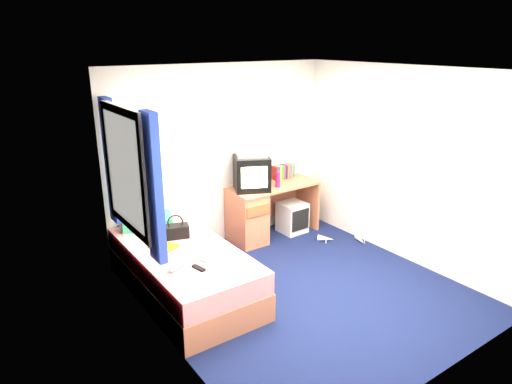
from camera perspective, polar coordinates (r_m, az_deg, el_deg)
ground at (r=5.26m, az=5.74°, el=-12.10°), size 3.40×3.40×0.00m
room_shell at (r=4.69m, az=6.31°, el=3.32°), size 3.40×3.40×3.40m
bed at (r=5.12m, az=-8.97°, el=-9.76°), size 1.01×2.00×0.54m
pillow at (r=5.63m, az=-13.37°, el=-3.59°), size 0.66×0.54×0.12m
desk at (r=6.32m, az=0.10°, el=-2.47°), size 1.30×0.55×0.75m
storage_cube at (r=6.65m, az=4.55°, el=-3.16°), size 0.36×0.36×0.44m
crt_tv at (r=6.09m, az=-0.56°, el=2.38°), size 0.59×0.58×0.46m
vcr at (r=6.03m, az=-0.57°, el=4.82°), size 0.48×0.43×0.08m
book_row at (r=6.64m, az=3.42°, el=2.56°), size 0.34×0.13×0.20m
picture_frame at (r=6.74m, az=4.27°, el=2.52°), size 0.03×0.12×0.14m
pink_water_bottle at (r=6.23m, az=2.73°, el=1.52°), size 0.08×0.08×0.20m
aerosol_can at (r=6.28m, az=0.97°, el=1.49°), size 0.05×0.05×0.17m
handbag at (r=5.25m, az=-10.00°, el=-4.80°), size 0.32×0.24×0.27m
towel at (r=4.79m, az=-5.67°, el=-7.34°), size 0.37×0.35×0.10m
magazine at (r=5.07m, az=-11.44°, el=-6.67°), size 0.31×0.34×0.01m
water_bottle at (r=4.59m, az=-9.78°, el=-8.98°), size 0.21×0.15×0.07m
colour_swatch_fan at (r=4.55m, az=-4.40°, el=-9.39°), size 0.23×0.12×0.01m
remote_control at (r=4.56m, az=-7.17°, el=-9.41°), size 0.08×0.17×0.02m
window_assembly at (r=4.71m, az=-15.64°, el=2.36°), size 0.11×1.42×1.40m
white_heels at (r=6.48m, az=10.82°, el=-5.80°), size 0.56×0.53×0.09m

